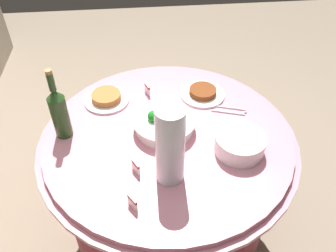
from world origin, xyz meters
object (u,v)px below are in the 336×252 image
Objects in this scene: serving_tongs at (230,110)px; label_placard_mid at (133,202)px; decorative_fruit_vase at (170,149)px; label_placard_rear at (136,167)px; broccoli_bowl at (165,124)px; food_plate_peanuts at (106,98)px; food_plate_stir_fry at (203,93)px; plate_stack at (240,144)px; label_placard_front at (147,89)px; wine_bottle at (59,112)px.

serving_tongs is 3.01× the size of label_placard_mid.
decorative_fruit_vase is 6.18× the size of label_placard_rear.
broccoli_bowl is 1.27× the size of food_plate_peanuts.
serving_tongs is at bearing -103.12° from food_plate_peanuts.
broccoli_bowl is 0.42m from label_placard_mid.
decorative_fruit_vase reaches higher than food_plate_peanuts.
broccoli_bowl is at bearing -0.93° from decorative_fruit_vase.
serving_tongs is at bearing -140.60° from food_plate_stir_fry.
label_placard_front is (0.44, 0.36, -0.01)m from plate_stack.
decorative_fruit_vase is at bearing 109.78° from plate_stack.
decorative_fruit_vase is 1.55× the size of food_plate_stir_fry.
label_placard_rear is at bearing -164.70° from food_plate_peanuts.
plate_stack reaches higher than food_plate_peanuts.
food_plate_peanuts reaches higher than serving_tongs.
wine_bottle is 0.53m from decorative_fruit_vase.
broccoli_bowl is 0.27m from label_placard_rear.
food_plate_stir_fry is (0.13, 0.11, 0.01)m from serving_tongs.
plate_stack is 1.27× the size of serving_tongs.
decorative_fruit_vase is 0.18m from label_placard_rear.
broccoli_bowl is 0.82× the size of decorative_fruit_vase.
plate_stack is 0.95× the size of food_plate_peanuts.
label_placard_front is at bearing 12.29° from broccoli_bowl.
food_plate_peanuts is (0.22, -0.18, -0.11)m from wine_bottle.
food_plate_peanuts is 0.65m from label_placard_mid.
food_plate_stir_fry is (0.22, -0.66, -0.11)m from wine_bottle.
decorative_fruit_vase is 0.56m from label_placard_front.
broccoli_bowl is at bearing -93.07° from wine_bottle.
broccoli_bowl is 0.45m from wine_bottle.
label_placard_mid is at bearing 131.44° from decorative_fruit_vase.
wine_bottle is 6.11× the size of label_placard_front.
wine_bottle is at bearing 56.90° from decorative_fruit_vase.
label_placard_front is (0.26, -0.38, -0.10)m from wine_bottle.
label_placard_rear is at bearing 143.24° from food_plate_stir_fry.
broccoli_bowl reaches higher than food_plate_peanuts.
serving_tongs is at bearing -53.98° from label_placard_rear.
label_placard_mid is at bearing 172.28° from label_placard_front.
decorative_fruit_vase is at bearing -174.00° from label_placard_front.
food_plate_stir_fry is (0.39, 0.09, -0.02)m from plate_stack.
label_placard_front is at bearing -55.93° from wine_bottle.
label_placard_rear is (-0.07, 0.44, -0.01)m from plate_stack.
plate_stack is at bearing -103.42° from wine_bottle.
decorative_fruit_vase reaches higher than label_placard_front.
food_plate_stir_fry is at bearing -41.67° from broccoli_bowl.
plate_stack is 0.40m from food_plate_stir_fry.
label_placard_rear reaches higher than food_plate_stir_fry.
decorative_fruit_vase is 0.23m from label_placard_mid.
wine_bottle is at bearing 108.15° from food_plate_stir_fry.
decorative_fruit_vase is 2.05× the size of serving_tongs.
serving_tongs is 0.57m from label_placard_rear.
label_placard_rear is at bearing 99.69° from plate_stack.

